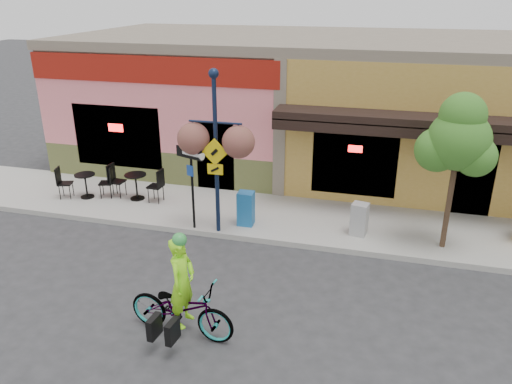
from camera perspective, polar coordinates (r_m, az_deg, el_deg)
ground at (r=12.12m, az=3.71°, el=-7.44°), size 90.00×90.00×0.00m
sidewalk at (r=13.84m, az=5.35°, el=-3.18°), size 24.00×3.00×0.15m
curb at (r=12.56m, az=4.22°, el=-5.93°), size 24.00×0.12×0.15m
building at (r=18.35m, az=8.59°, el=10.25°), size 18.20×8.20×4.50m
bicycle at (r=9.51m, az=-8.53°, el=-12.99°), size 2.15×0.93×1.10m
cyclist_rider at (r=9.31m, az=-8.35°, el=-11.44°), size 0.48×0.67×1.74m
lamp_post at (r=12.28m, az=-4.58°, el=4.33°), size 1.33×0.54×4.16m
one_way_sign at (r=12.83m, az=-7.26°, el=0.38°), size 0.86×0.47×2.20m
cafe_set_left at (r=15.72m, az=-18.90°, el=1.06°), size 1.77×1.23×0.96m
cafe_set_right at (r=15.16m, az=-13.55°, el=1.01°), size 1.74×0.94×1.02m
newspaper_box_blue at (r=13.17m, az=-1.17°, el=-1.89°), size 0.42×0.37×0.92m
newspaper_box_grey at (r=12.92m, az=11.73°, el=-3.06°), size 0.46×0.43×0.85m
street_tree at (r=12.35m, az=21.66°, el=2.04°), size 1.68×1.68×3.82m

